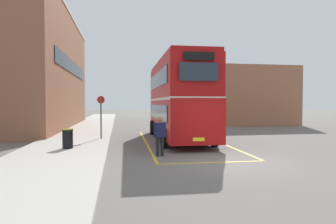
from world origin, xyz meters
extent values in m
plane|color=#66605B|center=(0.00, 14.40, 0.00)|extent=(135.60, 135.60, 0.00)
cube|color=#B2ADA3|center=(-6.50, 16.80, 0.07)|extent=(4.00, 57.60, 0.14)
cube|color=brown|center=(-11.33, 17.37, 4.94)|extent=(6.46, 19.95, 9.88)
cube|color=#232D38|center=(-8.07, 17.37, 5.43)|extent=(0.06, 15.16, 1.10)
cube|color=#BCB29E|center=(-11.33, 17.37, 10.06)|extent=(6.58, 20.07, 0.36)
cube|color=#9E6647|center=(9.62, 22.79, 2.95)|extent=(8.24, 14.42, 5.90)
cube|color=#19232D|center=(5.47, 22.79, 3.24)|extent=(0.06, 10.96, 1.10)
cylinder|color=black|center=(-1.65, 10.14, 0.50)|extent=(0.30, 1.01, 1.00)
cylinder|color=black|center=(0.94, 10.08, 0.50)|extent=(0.30, 1.01, 1.00)
cylinder|color=black|center=(-1.79, 4.12, 0.50)|extent=(0.30, 1.01, 1.00)
cylinder|color=black|center=(0.81, 4.06, 0.50)|extent=(0.30, 1.01, 1.00)
cube|color=#A80F0F|center=(-0.42, 7.10, 1.40)|extent=(2.74, 9.76, 2.10)
cube|color=#A80F0F|center=(-0.42, 7.10, 3.50)|extent=(2.74, 9.57, 2.10)
cube|color=#A80F0F|center=(-0.42, 7.10, 4.65)|extent=(2.63, 9.47, 0.20)
cube|color=silver|center=(-0.42, 7.10, 2.45)|extent=(2.77, 9.67, 0.14)
cube|color=#232D38|center=(-1.70, 7.13, 1.70)|extent=(0.21, 7.96, 0.84)
cube|color=#232D38|center=(-1.70, 7.13, 3.60)|extent=(0.21, 7.96, 0.84)
cube|color=#232D38|center=(0.85, 7.07, 1.70)|extent=(0.21, 7.96, 0.84)
cube|color=#232D38|center=(0.85, 7.07, 3.60)|extent=(0.21, 7.96, 0.84)
cube|color=#232D38|center=(-0.54, 2.23, 3.60)|extent=(1.76, 0.08, 0.80)
cube|color=black|center=(-0.54, 2.23, 4.28)|extent=(1.39, 0.07, 0.36)
cube|color=#232D38|center=(-0.31, 11.97, 1.80)|extent=(2.01, 0.09, 1.00)
cube|color=yellow|center=(-0.54, 2.23, 0.63)|extent=(0.52, 0.04, 0.16)
cylinder|color=black|center=(2.57, 30.18, 0.46)|extent=(0.32, 0.94, 0.92)
cylinder|color=black|center=(5.04, 30.01, 0.46)|extent=(0.32, 0.94, 0.92)
cylinder|color=black|center=(2.18, 24.70, 0.46)|extent=(0.32, 0.94, 0.92)
cylinder|color=black|center=(4.66, 24.52, 0.46)|extent=(0.32, 0.94, 0.92)
cube|color=navy|center=(3.61, 27.35, 1.60)|extent=(3.04, 9.31, 2.60)
cube|color=silver|center=(3.61, 27.35, 2.96)|extent=(2.87, 8.94, 0.12)
cube|color=#232D38|center=(2.39, 27.44, 1.95)|extent=(0.55, 7.32, 0.96)
cube|color=#232D38|center=(4.83, 27.27, 1.95)|extent=(0.55, 7.32, 0.96)
cube|color=#232D38|center=(3.94, 31.95, 1.90)|extent=(1.92, 0.18, 1.10)
cylinder|color=black|center=(-2.21, 1.92, 0.40)|extent=(0.14, 0.14, 0.80)
cylinder|color=black|center=(-2.41, 1.87, 0.40)|extent=(0.14, 0.14, 0.80)
cube|color=#141938|center=(-2.31, 1.90, 1.10)|extent=(0.51, 0.32, 0.60)
cylinder|color=#141938|center=(-2.08, 1.95, 1.13)|extent=(0.09, 0.09, 0.57)
cylinder|color=#141938|center=(-2.54, 1.84, 1.13)|extent=(0.09, 0.09, 0.57)
sphere|color=#8C6647|center=(-2.31, 1.88, 1.54)|extent=(0.22, 0.22, 0.22)
cylinder|color=black|center=(-6.33, 3.83, 0.57)|extent=(0.47, 0.47, 0.86)
cylinder|color=olive|center=(-6.33, 3.83, 1.02)|extent=(0.50, 0.50, 0.04)
cylinder|color=#4C4C51|center=(-5.02, 7.37, 1.37)|extent=(0.08, 0.08, 2.46)
cylinder|color=red|center=(-5.02, 7.37, 2.42)|extent=(0.44, 0.12, 0.44)
cube|color=gold|center=(-2.48, 6.18, 0.00)|extent=(0.39, 11.71, 0.01)
cube|color=gold|center=(1.63, 6.08, 0.00)|extent=(0.39, 11.71, 0.01)
cube|color=gold|center=(-0.56, 0.28, 0.00)|extent=(4.24, 0.22, 0.01)
camera|label=1|loc=(-4.03, -10.07, 2.24)|focal=31.02mm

